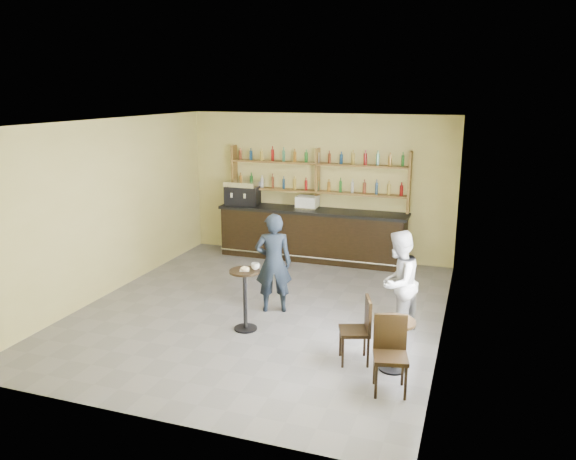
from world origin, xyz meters
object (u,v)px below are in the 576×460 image
(chair_west, at_px, (354,330))
(espresso_machine, at_px, (243,193))
(chair_south, at_px, (391,356))
(bar_counter, at_px, (312,234))
(pedestal_table, at_px, (245,300))
(man_main, at_px, (273,263))
(cafe_table, at_px, (393,345))
(patron_second, at_px, (398,283))
(pastry_case, at_px, (307,203))

(chair_west, bearing_deg, espresso_machine, -160.32)
(espresso_machine, relative_size, chair_south, 0.77)
(bar_counter, distance_m, pedestal_table, 3.99)
(espresso_machine, distance_m, pedestal_table, 4.45)
(pedestal_table, distance_m, man_main, 0.96)
(cafe_table, relative_size, patron_second, 0.43)
(patron_second, bearing_deg, cafe_table, 24.18)
(espresso_machine, height_order, pedestal_table, espresso_machine)
(pedestal_table, height_order, patron_second, patron_second)
(pastry_case, bearing_deg, cafe_table, -53.97)
(bar_counter, xyz_separation_m, espresso_machine, (-1.66, 0.00, 0.84))
(man_main, bearing_deg, espresso_machine, -79.76)
(cafe_table, distance_m, chair_south, 0.62)
(chair_west, height_order, patron_second, patron_second)
(bar_counter, xyz_separation_m, man_main, (0.25, -3.10, 0.29))
(bar_counter, bearing_deg, patron_second, -54.54)
(espresso_machine, relative_size, chair_west, 0.80)
(chair_south, xyz_separation_m, patron_second, (-0.19, 1.82, 0.34))
(espresso_machine, xyz_separation_m, man_main, (1.91, -3.10, -0.55))
(pedestal_table, bearing_deg, man_main, 80.40)
(pedestal_table, xyz_separation_m, cafe_table, (2.41, -0.56, -0.14))
(cafe_table, height_order, patron_second, patron_second)
(espresso_machine, relative_size, pastry_case, 1.56)
(patron_second, bearing_deg, pastry_case, -125.62)
(espresso_machine, distance_m, chair_south, 6.72)
(pedestal_table, bearing_deg, chair_west, -15.29)
(bar_counter, height_order, man_main, man_main)
(pastry_case, bearing_deg, chair_south, -56.51)
(man_main, bearing_deg, chair_south, 117.22)
(man_main, bearing_deg, chair_west, 119.58)
(bar_counter, relative_size, pastry_case, 8.80)
(man_main, bearing_deg, pastry_case, -104.75)
(espresso_machine, bearing_deg, pedestal_table, -73.38)
(pastry_case, height_order, pedestal_table, pastry_case)
(pedestal_table, relative_size, cafe_table, 1.38)
(espresso_machine, xyz_separation_m, chair_south, (4.22, -5.14, -0.92))
(man_main, distance_m, cafe_table, 2.73)
(espresso_machine, distance_m, patron_second, 5.26)
(chair_south, bearing_deg, pedestal_table, 141.32)
(chair_south, bearing_deg, pastry_case, 103.98)
(pastry_case, distance_m, chair_south, 5.85)
(cafe_table, bearing_deg, man_main, 147.53)
(cafe_table, relative_size, chair_west, 0.76)
(bar_counter, relative_size, patron_second, 2.56)
(man_main, bearing_deg, patron_second, 152.64)
(bar_counter, xyz_separation_m, pedestal_table, (0.10, -3.98, -0.08))
(bar_counter, bearing_deg, chair_south, -63.55)
(pedestal_table, distance_m, chair_west, 1.93)
(pedestal_table, relative_size, patron_second, 0.60)
(man_main, xyz_separation_m, chair_south, (2.31, -2.04, -0.37))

